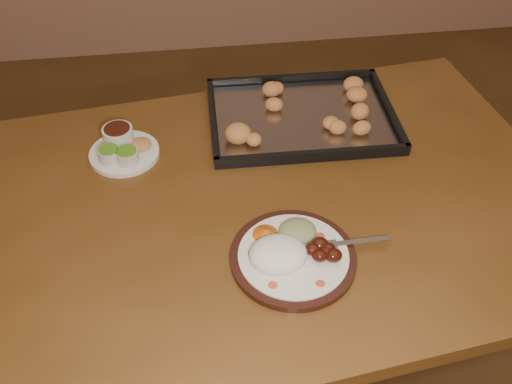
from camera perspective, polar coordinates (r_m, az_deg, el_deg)
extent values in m
plane|color=brown|center=(1.91, 7.28, -15.95)|extent=(4.00, 4.00, 0.00)
cube|color=brown|center=(1.27, -2.16, -1.88)|extent=(1.59, 1.07, 0.04)
cylinder|color=#462615|center=(1.98, 15.09, 1.66)|extent=(0.07, 0.07, 0.71)
cylinder|color=black|center=(1.14, 3.74, -6.60)|extent=(0.25, 0.25, 0.01)
cylinder|color=white|center=(1.14, 3.76, -6.33)|extent=(0.22, 0.22, 0.01)
ellipsoid|color=#C2462E|center=(1.09, 1.69, -9.27)|extent=(0.02, 0.02, 0.00)
ellipsoid|color=#C2462E|center=(1.09, 6.45, -9.08)|extent=(0.02, 0.02, 0.00)
ellipsoid|color=#C2462E|center=(1.17, 6.44, -4.38)|extent=(0.02, 0.02, 0.00)
ellipsoid|color=#C2462E|center=(1.13, -0.38, -6.13)|extent=(0.02, 0.02, 0.00)
ellipsoid|color=white|center=(1.12, 2.21, -6.23)|extent=(0.12, 0.11, 0.05)
ellipsoid|color=#4A140A|center=(1.12, 6.41, -6.33)|extent=(0.03, 0.03, 0.02)
ellipsoid|color=#4A140A|center=(1.13, 7.22, -5.63)|extent=(0.03, 0.03, 0.02)
ellipsoid|color=#4A140A|center=(1.14, 6.39, -5.22)|extent=(0.03, 0.03, 0.02)
ellipsoid|color=#4A140A|center=(1.12, 7.76, -6.29)|extent=(0.03, 0.03, 0.02)
ellipsoid|color=#4A140A|center=(1.13, 5.70, -5.70)|extent=(0.03, 0.03, 0.02)
ellipsoid|color=#4A140A|center=(1.13, 7.01, -5.97)|extent=(0.03, 0.03, 0.02)
ellipsoid|color=#9D8B65|center=(1.16, 4.16, -3.92)|extent=(0.08, 0.08, 0.03)
cone|color=#C55511|center=(1.16, 1.05, -4.04)|extent=(0.08, 0.08, 0.02)
cube|color=silver|center=(1.17, 10.38, -4.87)|extent=(0.12, 0.02, 0.00)
cube|color=silver|center=(1.15, 7.30, -5.24)|extent=(0.03, 0.02, 0.00)
cylinder|color=silver|center=(1.14, 6.36, -5.69)|extent=(0.03, 0.00, 0.00)
cylinder|color=silver|center=(1.15, 6.29, -5.48)|extent=(0.03, 0.00, 0.00)
cylinder|color=silver|center=(1.15, 6.23, -5.27)|extent=(0.03, 0.00, 0.00)
cylinder|color=silver|center=(1.15, 6.16, -5.07)|extent=(0.03, 0.00, 0.00)
cylinder|color=white|center=(1.41, -13.01, 3.79)|extent=(0.17, 0.17, 0.01)
cylinder|color=beige|center=(1.38, -14.44, 3.64)|extent=(0.05, 0.05, 0.03)
cylinder|color=#48891B|center=(1.37, -14.55, 4.14)|extent=(0.05, 0.05, 0.00)
cylinder|color=beige|center=(1.36, -12.71, 3.50)|extent=(0.05, 0.05, 0.03)
cylinder|color=#48891B|center=(1.35, -12.81, 4.01)|extent=(0.05, 0.05, 0.00)
cylinder|color=silver|center=(1.42, -13.61, 5.50)|extent=(0.07, 0.07, 0.04)
cylinder|color=#341109|center=(1.41, -13.75, 6.17)|extent=(0.06, 0.06, 0.00)
ellipsoid|color=#CF9449|center=(1.41, -11.42, 4.74)|extent=(0.05, 0.05, 0.02)
cube|color=black|center=(1.49, 4.56, 7.34)|extent=(0.48, 0.36, 0.01)
cube|color=black|center=(1.62, 3.58, 11.27)|extent=(0.47, 0.02, 0.02)
cube|color=black|center=(1.35, 5.77, 3.70)|extent=(0.47, 0.02, 0.02)
cube|color=black|center=(1.54, 13.09, 8.19)|extent=(0.02, 0.34, 0.02)
cube|color=black|center=(1.46, -4.33, 7.25)|extent=(0.02, 0.34, 0.02)
cube|color=#B8B9BD|center=(1.49, 4.57, 7.53)|extent=(0.45, 0.32, 0.00)
ellipsoid|color=#DE944D|center=(1.49, 6.85, 8.28)|extent=(0.05, 0.05, 0.04)
ellipsoid|color=#DE944D|center=(1.53, 8.27, 9.21)|extent=(0.07, 0.07, 0.04)
ellipsoid|color=#DE944D|center=(1.56, 5.25, 10.25)|extent=(0.07, 0.07, 0.04)
ellipsoid|color=#DE944D|center=(1.52, 3.47, 9.36)|extent=(0.06, 0.06, 0.04)
ellipsoid|color=#DE944D|center=(1.52, 1.67, 9.49)|extent=(0.07, 0.07, 0.04)
ellipsoid|color=#DE944D|center=(1.48, 2.37, 8.31)|extent=(0.06, 0.06, 0.04)
ellipsoid|color=#DE944D|center=(1.45, 0.06, 7.42)|extent=(0.06, 0.06, 0.04)
ellipsoid|color=#DE944D|center=(1.41, 3.03, 6.20)|extent=(0.07, 0.07, 0.04)
ellipsoid|color=#DE944D|center=(1.43, 4.17, 6.81)|extent=(0.06, 0.06, 0.04)
ellipsoid|color=#DE944D|center=(1.42, 6.86, 6.37)|extent=(0.07, 0.07, 0.04)
ellipsoid|color=#DE944D|center=(1.47, 6.67, 7.75)|extent=(0.07, 0.07, 0.04)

